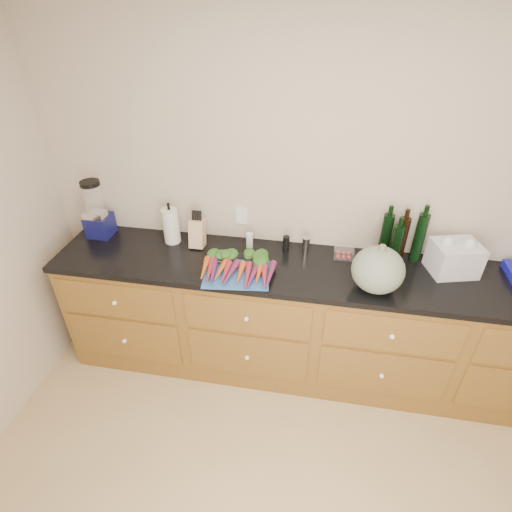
% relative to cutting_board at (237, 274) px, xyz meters
% --- Properties ---
extents(wall_back, '(4.10, 0.05, 2.60)m').
position_rel_cutting_board_xyz_m(wall_back, '(0.54, 0.48, 0.35)').
color(wall_back, '#C2B4A1').
rests_on(wall_back, ground).
extents(cabinets, '(3.60, 0.64, 0.90)m').
position_rel_cutting_board_xyz_m(cabinets, '(0.54, 0.16, -0.49)').
color(cabinets, brown).
rests_on(cabinets, ground).
extents(countertop, '(3.64, 0.62, 0.04)m').
position_rel_cutting_board_xyz_m(countertop, '(0.54, 0.16, -0.03)').
color(countertop, black).
rests_on(countertop, cabinets).
extents(cutting_board, '(0.45, 0.36, 0.01)m').
position_rel_cutting_board_xyz_m(cutting_board, '(0.00, 0.00, 0.00)').
color(cutting_board, '#2C5BA3').
rests_on(cutting_board, countertop).
extents(carrots, '(0.47, 0.35, 0.07)m').
position_rel_cutting_board_xyz_m(carrots, '(-0.00, 0.05, 0.03)').
color(carrots, '#C45217').
rests_on(carrots, cutting_board).
extents(squash, '(0.31, 0.31, 0.28)m').
position_rel_cutting_board_xyz_m(squash, '(0.86, 0.01, 0.14)').
color(squash, '#5D6B5A').
rests_on(squash, countertop).
extents(blender_appliance, '(0.17, 0.17, 0.43)m').
position_rel_cutting_board_xyz_m(blender_appliance, '(-1.10, 0.32, 0.18)').
color(blender_appliance, '#0F114A').
rests_on(blender_appliance, countertop).
extents(paper_towel, '(0.11, 0.11, 0.26)m').
position_rel_cutting_board_xyz_m(paper_towel, '(-0.54, 0.32, 0.12)').
color(paper_towel, silver).
rests_on(paper_towel, countertop).
extents(knife_block, '(0.10, 0.10, 0.20)m').
position_rel_cutting_board_xyz_m(knife_block, '(-0.35, 0.30, 0.09)').
color(knife_block, tan).
rests_on(knife_block, countertop).
extents(grinder_salt, '(0.05, 0.05, 0.11)m').
position_rel_cutting_board_xyz_m(grinder_salt, '(0.02, 0.34, 0.05)').
color(grinder_salt, silver).
rests_on(grinder_salt, countertop).
extents(grinder_pepper, '(0.05, 0.05, 0.11)m').
position_rel_cutting_board_xyz_m(grinder_pepper, '(0.28, 0.34, 0.05)').
color(grinder_pepper, black).
rests_on(grinder_pepper, countertop).
extents(canister_chrome, '(0.05, 0.05, 0.12)m').
position_rel_cutting_board_xyz_m(canister_chrome, '(0.41, 0.34, 0.05)').
color(canister_chrome, silver).
rests_on(canister_chrome, countertop).
extents(tomato_box, '(0.13, 0.11, 0.06)m').
position_rel_cutting_board_xyz_m(tomato_box, '(0.67, 0.33, 0.03)').
color(tomato_box, white).
rests_on(tomato_box, countertop).
extents(bottles, '(0.28, 0.14, 0.34)m').
position_rel_cutting_board_xyz_m(bottles, '(1.03, 0.37, 0.15)').
color(bottles, black).
rests_on(bottles, countertop).
extents(grocery_bag, '(0.33, 0.29, 0.21)m').
position_rel_cutting_board_xyz_m(grocery_bag, '(1.36, 0.28, 0.10)').
color(grocery_bag, white).
rests_on(grocery_bag, countertop).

